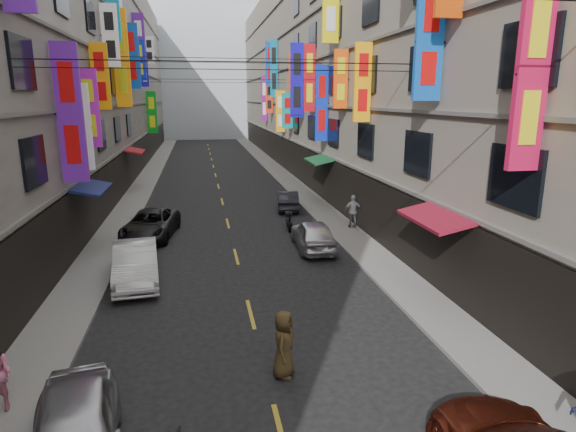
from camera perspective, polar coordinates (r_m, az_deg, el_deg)
name	(u,v)px	position (r m, az deg, el deg)	size (l,w,h in m)	color
sidewalk_left	(141,188)	(39.41, -17.01, 3.18)	(2.00, 90.00, 0.12)	slate
sidewalk_right	(291,183)	(39.85, 0.41, 3.90)	(2.00, 90.00, 0.12)	slate
building_row_left	(45,61)	(40.05, -26.88, 16.07)	(10.14, 90.00, 19.00)	gray
building_row_right	(365,65)	(40.91, 9.09, 17.24)	(10.14, 90.00, 19.00)	gray
haze_block	(204,74)	(88.66, -9.98, 16.22)	(18.00, 8.00, 22.00)	silver
shop_signage	(213,62)	(31.85, -8.83, 17.61)	(14.00, 55.00, 11.68)	#0F0FAF
street_awnings	(204,184)	(22.88, -9.91, 3.78)	(13.99, 35.20, 0.41)	#124420
overhead_cables	(223,61)	(26.66, -7.74, 17.76)	(14.00, 38.04, 1.24)	black
lane_markings	(220,193)	(36.24, -8.04, 2.68)	(0.12, 80.20, 0.01)	gold
scooter_far_right	(289,221)	(25.99, 0.10, -0.59)	(0.54, 1.80, 1.14)	black
car_left_mid	(136,263)	(19.37, -17.59, -5.37)	(1.60, 4.58, 1.51)	silver
car_left_far	(151,224)	(25.36, -15.96, -0.94)	(2.26, 4.91, 1.36)	black
car_right_mid	(313,234)	(22.53, 3.01, -2.20)	(1.65, 4.11, 1.40)	silver
car_right_far	(288,200)	(30.56, -0.02, 1.88)	(1.26, 3.62, 1.19)	#25252C
pedestrian_rfar	(353,211)	(25.96, 7.73, 0.55)	(1.05, 0.59, 1.78)	#5C5B5E
pedestrian_crossing	(284,344)	(12.51, -0.51, -14.93)	(0.86, 0.59, 1.76)	#48361C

